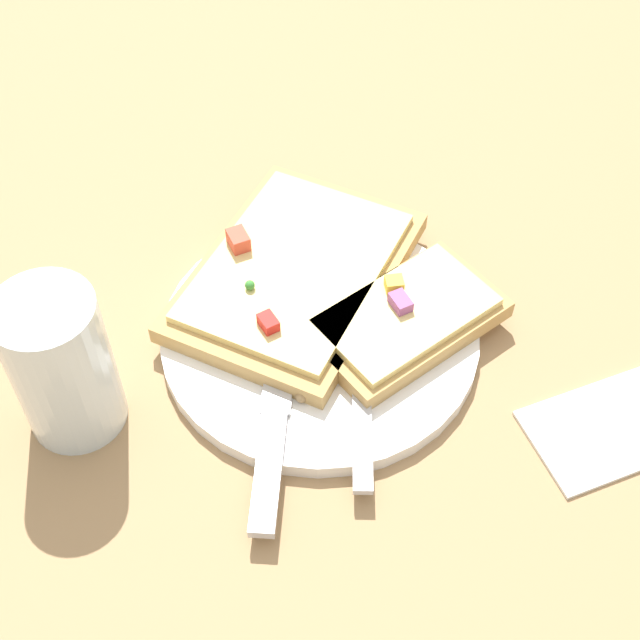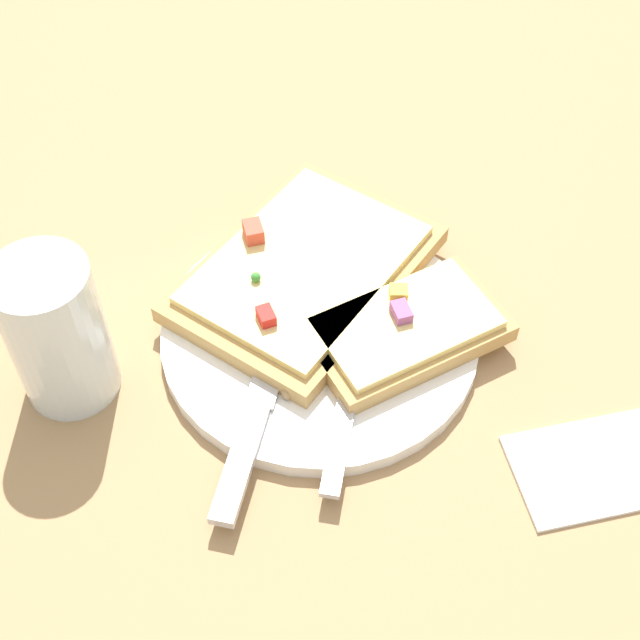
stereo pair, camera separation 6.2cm
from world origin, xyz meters
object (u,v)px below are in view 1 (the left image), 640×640
at_px(drinking_glass, 61,361).
at_px(napkin, 615,425).
at_px(fork, 367,348).
at_px(pizza_slice_corner, 406,319).
at_px(knife, 276,403).
at_px(plate, 320,334).
at_px(pizza_slice_main, 292,274).

relative_size(drinking_glass, napkin, 0.97).
distance_m(fork, napkin, 0.17).
distance_m(fork, pizza_slice_corner, 0.04).
xyz_separation_m(fork, napkin, (-0.13, 0.11, -0.01)).
xyz_separation_m(fork, pizza_slice_corner, (-0.03, -0.01, 0.01)).
height_order(knife, drinking_glass, drinking_glass).
bearing_deg(fork, napkin, -107.89).
relative_size(plate, pizza_slice_corner, 1.49).
xyz_separation_m(fork, knife, (0.07, 0.02, 0.00)).
bearing_deg(pizza_slice_corner, drinking_glass, -22.11).
height_order(plate, pizza_slice_corner, pizza_slice_corner).
height_order(pizza_slice_corner, drinking_glass, drinking_glass).
bearing_deg(napkin, pizza_slice_main, -50.34).
bearing_deg(knife, pizza_slice_main, -0.73).
relative_size(fork, pizza_slice_main, 0.83).
relative_size(plate, fork, 1.19).
distance_m(fork, knife, 0.08).
distance_m(knife, drinking_glass, 0.14).
relative_size(fork, drinking_glass, 1.70).
xyz_separation_m(knife, napkin, (-0.20, 0.09, -0.01)).
bearing_deg(drinking_glass, pizza_slice_corner, 173.97).
distance_m(plate, fork, 0.04).
bearing_deg(pizza_slice_corner, pizza_slice_main, -65.42).
relative_size(pizza_slice_main, pizza_slice_corner, 1.51).
bearing_deg(drinking_glass, napkin, 156.17).
relative_size(pizza_slice_main, napkin, 1.98).
bearing_deg(napkin, drinking_glass, -23.83).
height_order(pizza_slice_main, drinking_glass, drinking_glass).
height_order(fork, pizza_slice_corner, pizza_slice_corner).
height_order(fork, knife, knife).
distance_m(pizza_slice_main, drinking_glass, 0.18).
xyz_separation_m(pizza_slice_corner, drinking_glass, (0.23, -0.02, 0.03)).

